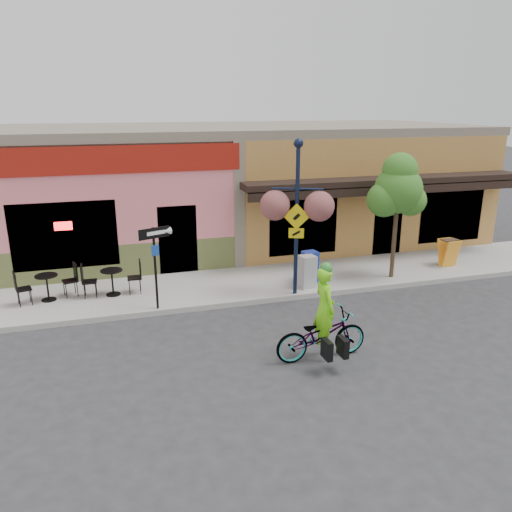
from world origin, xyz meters
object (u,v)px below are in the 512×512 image
at_px(newspaper_box_blue, 310,267).
at_px(newspaper_box_grey, 307,272).
at_px(cyclist_rider, 324,319).
at_px(lamp_post, 297,219).
at_px(bicycle, 321,335).
at_px(one_way_sign, 155,269).
at_px(street_tree, 396,216).
at_px(building, 238,184).

bearing_deg(newspaper_box_blue, newspaper_box_grey, -129.95).
xyz_separation_m(cyclist_rider, lamp_post, (0.65, 3.42, 1.39)).
xyz_separation_m(bicycle, cyclist_rider, (0.05, 0.00, 0.37)).
bearing_deg(lamp_post, cyclist_rider, -78.39).
distance_m(one_way_sign, street_tree, 7.28).
bearing_deg(cyclist_rider, newspaper_box_blue, -20.07).
xyz_separation_m(newspaper_box_grey, street_tree, (2.86, 0.10, 1.45)).
distance_m(building, one_way_sign, 7.98).
xyz_separation_m(one_way_sign, street_tree, (7.22, 0.48, 0.83)).
bearing_deg(newspaper_box_blue, one_way_sign, -178.64).
xyz_separation_m(bicycle, newspaper_box_grey, (1.22, 3.81, 0.08)).
relative_size(one_way_sign, street_tree, 0.57).
distance_m(one_way_sign, newspaper_box_blue, 4.70).
bearing_deg(cyclist_rider, bicycle, 88.48).
distance_m(building, bicycle, 10.45).
bearing_deg(newspaper_box_grey, street_tree, -6.01).
bearing_deg(newspaper_box_blue, building, 87.92).
distance_m(building, street_tree, 7.16).
relative_size(lamp_post, newspaper_box_blue, 4.54).
bearing_deg(lamp_post, building, 111.38).
bearing_deg(bicycle, building, -6.06).
distance_m(newspaper_box_blue, newspaper_box_grey, 0.45).
xyz_separation_m(cyclist_rider, newspaper_box_grey, (1.17, 3.81, -0.29)).
relative_size(cyclist_rider, newspaper_box_grey, 1.92).
distance_m(one_way_sign, newspaper_box_grey, 4.42).
bearing_deg(street_tree, lamp_post, -171.95).
height_order(bicycle, one_way_sign, one_way_sign).
relative_size(cyclist_rider, newspaper_box_blue, 1.92).
height_order(cyclist_rider, street_tree, street_tree).
distance_m(cyclist_rider, lamp_post, 3.75).
bearing_deg(building, bicycle, -94.54).
bearing_deg(newspaper_box_blue, bicycle, -117.25).
bearing_deg(newspaper_box_grey, cyclist_rider, -114.99).
distance_m(bicycle, one_way_sign, 4.70).
bearing_deg(one_way_sign, newspaper_box_blue, -11.68).
bearing_deg(one_way_sign, bicycle, -68.58).
xyz_separation_m(cyclist_rider, street_tree, (4.02, 3.90, 1.17)).
bearing_deg(lamp_post, street_tree, 30.40).
distance_m(cyclist_rider, one_way_sign, 4.70).
relative_size(newspaper_box_blue, street_tree, 0.25).
bearing_deg(one_way_sign, newspaper_box_grey, -16.14).
bearing_deg(one_way_sign, building, 38.84).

